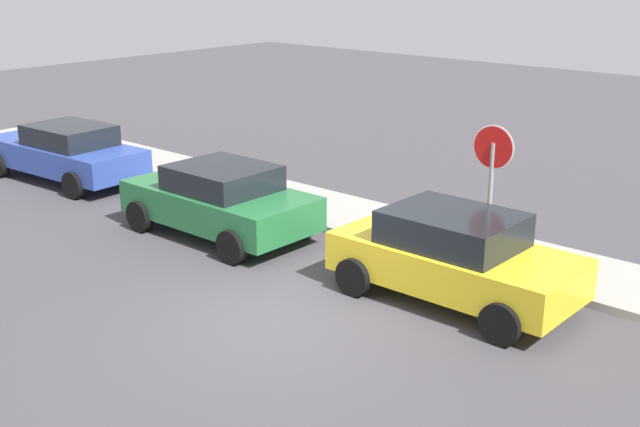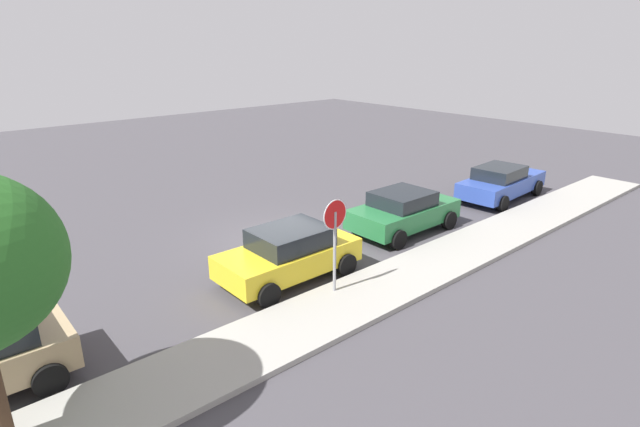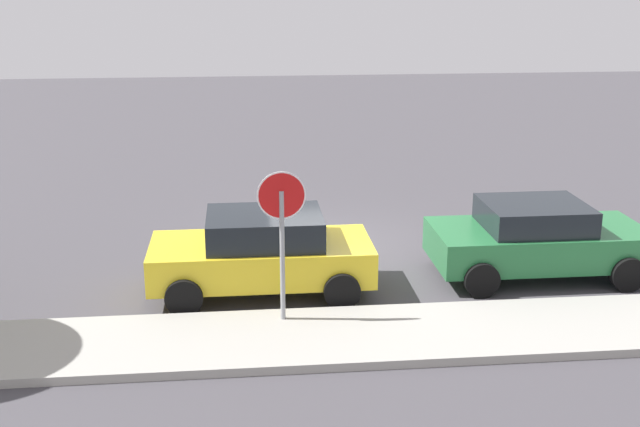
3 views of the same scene
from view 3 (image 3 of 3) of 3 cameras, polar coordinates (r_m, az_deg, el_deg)
ground_plane at (r=16.94m, az=0.75°, el=-2.38°), size 60.00×60.00×0.00m
sidewalk_curb at (r=12.76m, az=3.12°, el=-8.68°), size 32.00×2.06×0.14m
stop_sign at (r=12.60m, az=-2.73°, el=-0.61°), size 0.77×0.08×2.61m
parked_car_yellow at (r=14.36m, az=-4.14°, el=-2.76°), size 3.94×2.01×1.47m
parked_car_green at (r=15.67m, az=15.16°, el=-1.72°), size 4.00×2.09×1.44m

